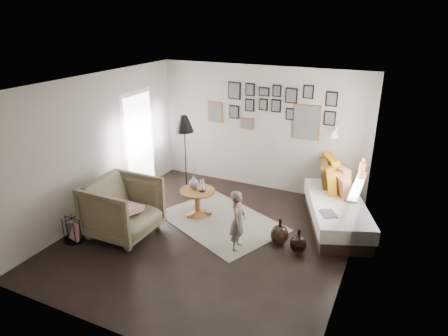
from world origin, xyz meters
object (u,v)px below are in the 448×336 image
at_px(magazine_basket, 73,229).
at_px(vase, 194,182).
at_px(demijohn_small, 298,244).
at_px(demijohn_large, 279,235).
at_px(armchair, 123,208).
at_px(child, 238,221).
at_px(daybed, 338,207).
at_px(floor_lamp, 184,127).
at_px(pedestal_table, 198,204).

bearing_deg(magazine_basket, vase, 51.18).
xyz_separation_m(vase, demijohn_small, (2.13, -0.46, -0.50)).
bearing_deg(vase, demijohn_large, -10.79).
bearing_deg(magazine_basket, armchair, 40.14).
height_order(magazine_basket, demijohn_large, demijohn_large).
bearing_deg(magazine_basket, demijohn_small, 19.38).
height_order(vase, child, child).
xyz_separation_m(armchair, demijohn_large, (2.51, 0.82, -0.32)).
bearing_deg(demijohn_small, daybed, 73.71).
xyz_separation_m(floor_lamp, demijohn_large, (2.44, -1.16, -1.25)).
xyz_separation_m(daybed, armchair, (-3.23, -1.95, 0.17)).
distance_m(armchair, demijohn_small, 2.96).
relative_size(pedestal_table, magazine_basket, 1.58).
bearing_deg(armchair, floor_lamp, -2.28).
bearing_deg(daybed, child, -150.84).
bearing_deg(demijohn_small, pedestal_table, 167.91).
xyz_separation_m(armchair, floor_lamp, (0.07, 1.97, 0.93)).
height_order(magazine_basket, demijohn_small, magazine_basket).
relative_size(pedestal_table, demijohn_large, 1.44).
bearing_deg(vase, child, -31.69).
distance_m(armchair, child, 1.98).
bearing_deg(magazine_basket, demijohn_large, 23.23).
distance_m(vase, daybed, 2.65).
bearing_deg(child, vase, 49.93).
relative_size(daybed, armchair, 2.09).
bearing_deg(armchair, child, -78.25).
height_order(daybed, demijohn_small, daybed).
height_order(pedestal_table, floor_lamp, floor_lamp).
bearing_deg(armchair, daybed, -58.92).
distance_m(daybed, magazine_basket, 4.59).
height_order(daybed, magazine_basket, daybed).
bearing_deg(daybed, vase, 176.62).
height_order(floor_lamp, demijohn_small, floor_lamp).
xyz_separation_m(magazine_basket, demijohn_large, (3.14, 1.35, -0.03)).
xyz_separation_m(pedestal_table, armchair, (-0.81, -1.14, 0.25)).
bearing_deg(magazine_basket, daybed, 32.79).
bearing_deg(daybed, magazine_basket, -168.28).
height_order(pedestal_table, armchair, armchair).
relative_size(vase, demijohn_large, 1.03).
bearing_deg(floor_lamp, daybed, -0.35).
bearing_deg(child, armchair, 93.46).
bearing_deg(demijohn_small, armchair, -166.32).
bearing_deg(armchair, vase, -32.28).
distance_m(floor_lamp, child, 2.60).
bearing_deg(floor_lamp, pedestal_table, -48.79).
bearing_deg(demijohn_large, floor_lamp, 154.61).
bearing_deg(pedestal_table, child, -32.75).
bearing_deg(demijohn_large, vase, 169.21).
distance_m(pedestal_table, magazine_basket, 2.20).
bearing_deg(floor_lamp, child, -40.00).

